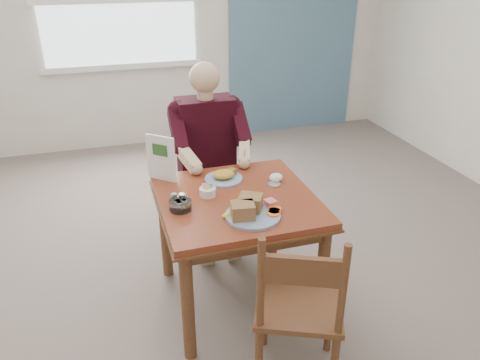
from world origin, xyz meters
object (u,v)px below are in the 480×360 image
object	(u,v)px
chair_far	(207,181)
near_plate	(251,210)
far_plate	(224,176)
table	(237,213)
chair_near	(299,308)
diner	(208,145)

from	to	relation	value
chair_far	near_plate	distance (m)	1.08
near_plate	far_plate	xyz separation A→B (m)	(-0.02, 0.48, -0.01)
table	near_plate	size ratio (longest dim) A/B	2.46
chair_near	diner	size ratio (longest dim) A/B	0.69
chair_far	table	bearing A→B (deg)	-90.00
chair_near	near_plate	size ratio (longest dim) A/B	2.54
diner	chair_far	bearing A→B (deg)	90.01
chair_far	far_plate	bearing A→B (deg)	-91.06
chair_near	chair_far	bearing A→B (deg)	93.99
chair_far	far_plate	distance (m)	0.62
table	far_plate	distance (m)	0.28
far_plate	near_plate	bearing A→B (deg)	-87.83
chair_near	far_plate	distance (m)	1.00
table	diner	xyz separation A→B (m)	(0.00, 0.71, 0.17)
near_plate	far_plate	bearing A→B (deg)	92.17
chair_far	near_plate	xyz separation A→B (m)	(0.01, -1.03, 0.31)
table	chair_far	bearing A→B (deg)	90.00
near_plate	chair_far	bearing A→B (deg)	90.45
table	diner	distance (m)	0.73
chair_near	near_plate	bearing A→B (deg)	101.60
diner	far_plate	size ratio (longest dim) A/B	4.57
chair_far	diner	xyz separation A→B (m)	(0.00, -0.09, 0.33)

